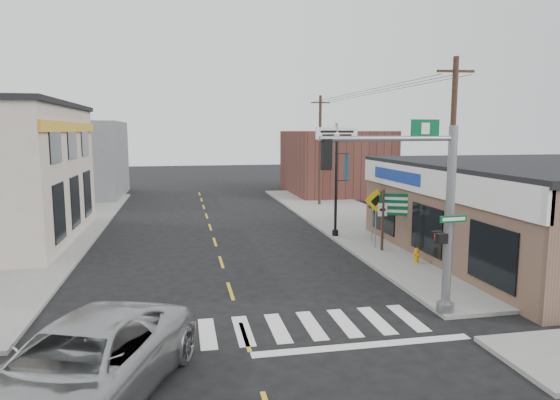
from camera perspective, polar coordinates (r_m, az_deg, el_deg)
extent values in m
plane|color=black|center=(14.22, -4.04, -15.29)|extent=(140.00, 140.00, 0.00)
cube|color=gray|center=(28.60, 10.72, -3.40)|extent=(6.00, 38.00, 0.13)
cube|color=gray|center=(27.57, -26.68, -4.54)|extent=(6.00, 38.00, 0.13)
cube|color=gold|center=(21.77, -6.74, -7.05)|extent=(0.12, 56.00, 0.01)
cube|color=silver|center=(14.58, -4.25, -14.66)|extent=(11.00, 2.20, 0.01)
cube|color=brown|center=(25.15, 28.71, -1.31)|extent=(12.00, 14.00, 4.00)
cube|color=#572F27|center=(45.17, 6.28, 4.29)|extent=(8.00, 10.00, 5.60)
cube|color=slate|center=(46.01, -23.13, 4.27)|extent=(9.00, 10.00, 6.40)
imported|color=#A7AAAC|center=(11.32, -21.79, -17.33)|extent=(5.00, 6.90, 1.74)
cylinder|color=gray|center=(15.67, 18.79, -2.26)|extent=(0.26, 0.26, 5.63)
cylinder|color=gray|center=(14.52, 12.10, 6.89)|extent=(4.13, 0.15, 0.15)
cube|color=black|center=(13.90, 4.94, 5.26)|extent=(0.26, 0.21, 0.84)
cube|color=#044A26|center=(15.47, 19.21, -2.06)|extent=(0.89, 0.04, 0.21)
cube|color=#044A26|center=(15.00, 16.12, 7.86)|extent=(0.89, 0.05, 0.52)
cube|color=black|center=(15.60, 18.00, -4.20)|extent=(0.30, 0.24, 0.30)
cube|color=#452B20|center=(23.37, 11.64, -2.26)|extent=(0.10, 0.10, 2.83)
cube|color=#452B20|center=(23.91, 14.54, -2.13)|extent=(0.10, 0.10, 2.83)
cube|color=#054819|center=(23.46, 13.22, -0.52)|extent=(1.61, 0.05, 1.01)
cylinder|color=orange|center=(21.76, 15.34, -6.26)|extent=(0.18, 0.18, 0.50)
sphere|color=orange|center=(21.70, 15.37, -5.56)|extent=(0.20, 0.20, 0.20)
cylinder|color=gray|center=(23.84, 10.87, -2.36)|extent=(0.06, 0.06, 2.56)
cube|color=#D7AB07|center=(23.66, 10.96, -0.05)|extent=(1.09, 0.03, 1.09)
cylinder|color=black|center=(26.10, 6.41, 1.55)|extent=(0.14, 0.14, 5.21)
sphere|color=silver|center=(25.94, 6.50, 7.39)|extent=(0.28, 0.28, 0.28)
cube|color=#0F4752|center=(26.18, 7.60, 3.75)|extent=(0.02, 0.55, 1.40)
cylinder|color=gray|center=(31.80, 6.43, 3.35)|extent=(0.18, 0.18, 5.96)
cube|color=silver|center=(31.70, 6.49, 7.58)|extent=(2.81, 0.18, 0.75)
cylinder|color=black|center=(20.90, 20.46, -3.52)|extent=(0.19, 0.19, 3.02)
ellipsoid|color=#1E3517|center=(19.29, 26.73, -7.73)|extent=(1.47, 1.47, 1.10)
ellipsoid|color=#1C3317|center=(25.63, 18.40, -4.00)|extent=(0.97, 0.97, 0.73)
cylinder|color=#4F3B29|center=(20.01, 18.97, 3.54)|extent=(0.21, 0.21, 8.19)
cube|color=#4F3B29|center=(20.08, 19.44, 13.72)|extent=(1.42, 0.09, 0.09)
cylinder|color=#3B301C|center=(37.28, 4.59, 5.65)|extent=(0.21, 0.21, 8.06)
cube|color=#3B301C|center=(37.31, 4.65, 11.03)|extent=(1.40, 0.09, 0.09)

